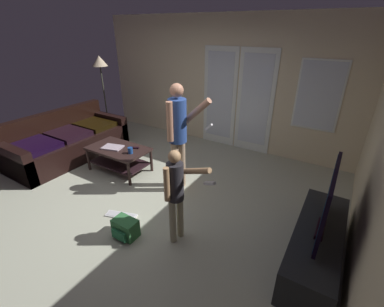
% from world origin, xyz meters
% --- Properties ---
extents(ground_plane, '(5.71, 5.28, 0.02)m').
position_xyz_m(ground_plane, '(0.00, 0.00, -0.01)').
color(ground_plane, '#ACAF99').
extents(wall_back_with_doors, '(5.71, 0.09, 2.65)m').
position_xyz_m(wall_back_with_doors, '(0.09, 2.60, 1.28)').
color(wall_back_with_doors, beige).
rests_on(wall_back_with_doors, ground_plane).
extents(leather_couch, '(0.99, 2.23, 0.87)m').
position_xyz_m(leather_couch, '(-2.16, 0.36, 0.30)').
color(leather_couch, black).
rests_on(leather_couch, ground_plane).
extents(coffee_table, '(1.07, 0.63, 0.45)m').
position_xyz_m(coffee_table, '(-0.87, 0.48, 0.33)').
color(coffee_table, black).
rests_on(coffee_table, ground_plane).
extents(tv_stand, '(0.48, 1.58, 0.42)m').
position_xyz_m(tv_stand, '(2.47, 0.15, 0.21)').
color(tv_stand, black).
rests_on(tv_stand, ground_plane).
extents(flat_screen_tv, '(0.08, 0.99, 0.73)m').
position_xyz_m(flat_screen_tv, '(2.47, 0.15, 0.79)').
color(flat_screen_tv, black).
rests_on(flat_screen_tv, tv_stand).
extents(person_adult, '(0.62, 0.45, 1.68)m').
position_xyz_m(person_adult, '(0.38, 0.56, 1.01)').
color(person_adult, tan).
rests_on(person_adult, ground_plane).
extents(person_child, '(0.56, 0.32, 1.20)m').
position_xyz_m(person_child, '(0.99, -0.39, 0.72)').
color(person_child, tan).
rests_on(person_child, ground_plane).
extents(floor_lamp, '(0.34, 0.34, 1.80)m').
position_xyz_m(floor_lamp, '(-2.51, 1.71, 1.57)').
color(floor_lamp, '#3C3323').
rests_on(floor_lamp, ground_plane).
extents(backpack, '(0.31, 0.24, 0.24)m').
position_xyz_m(backpack, '(0.42, -0.70, 0.12)').
color(backpack, '#306E3B').
rests_on(backpack, ground_plane).
extents(loose_keyboard, '(0.46, 0.26, 0.02)m').
position_xyz_m(loose_keyboard, '(0.08, -0.45, 0.01)').
color(loose_keyboard, white).
rests_on(loose_keyboard, ground_plane).
extents(laptop_closed, '(0.39, 0.32, 0.02)m').
position_xyz_m(laptop_closed, '(-0.95, 0.43, 0.46)').
color(laptop_closed, '#BCABB8').
rests_on(laptop_closed, coffee_table).
extents(cup_near_edge, '(0.08, 0.08, 0.11)m').
position_xyz_m(cup_near_edge, '(-0.52, 0.43, 0.50)').
color(cup_near_edge, '#1D4591').
rests_on(cup_near_edge, coffee_table).
extents(tv_remote_black, '(0.17, 0.12, 0.02)m').
position_xyz_m(tv_remote_black, '(-0.61, 0.61, 0.46)').
color(tv_remote_black, black).
rests_on(tv_remote_black, coffee_table).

